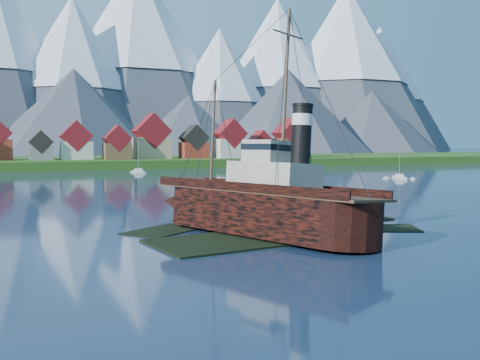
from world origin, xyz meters
name	(u,v)px	position (x,y,z in m)	size (l,w,h in m)	color
ground	(268,234)	(0.00, 0.00, 0.00)	(1400.00, 1400.00, 0.00)	#1A2D49
shoal	(274,233)	(1.78, 2.15, -0.35)	(31.71, 21.24, 1.14)	black
shore_bank	(77,166)	(0.00, 170.00, 0.00)	(600.00, 80.00, 3.20)	#1B4413
seawall	(90,170)	(0.00, 132.00, 0.00)	(600.00, 2.50, 2.00)	#3F3D38
mountains	(37,55)	(-0.79, 481.26, 89.34)	(965.00, 340.00, 205.00)	#2D333D
tugboat_wreck	(254,204)	(-0.77, 1.60, 2.88)	(6.69, 28.81, 22.83)	black
sailboat_d	(399,178)	(65.46, 59.63, 0.24)	(5.03, 7.68, 10.39)	silver
sailboat_e	(139,172)	(11.40, 111.48, 0.25)	(3.80, 10.00, 11.31)	silver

